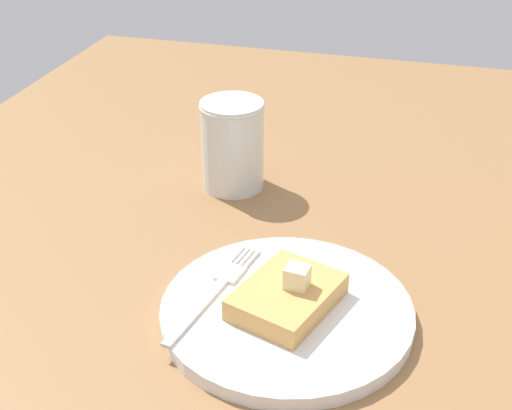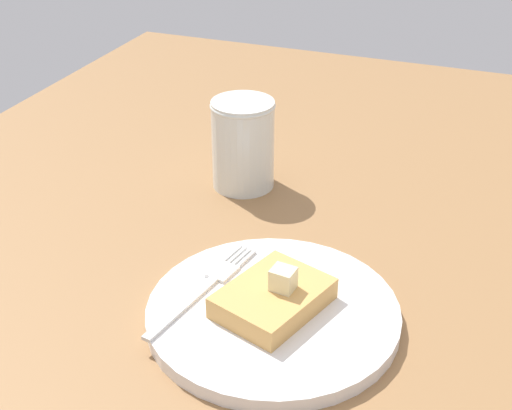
% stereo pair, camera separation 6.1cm
% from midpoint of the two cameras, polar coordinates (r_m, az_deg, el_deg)
% --- Properties ---
extents(table_surface, '(1.26, 1.26, 0.03)m').
position_cam_midpoint_polar(table_surface, '(0.73, 9.25, -5.51)').
color(table_surface, olive).
rests_on(table_surface, ground).
extents(plate, '(0.23, 0.23, 0.01)m').
position_cam_midpoint_polar(plate, '(0.64, -0.28, -8.57)').
color(plate, white).
rests_on(plate, table_surface).
extents(toast_slice_center, '(0.10, 0.11, 0.02)m').
position_cam_midpoint_polar(toast_slice_center, '(0.63, -0.28, -7.42)').
color(toast_slice_center, tan).
rests_on(toast_slice_center, plate).
extents(butter_pat_primary, '(0.02, 0.02, 0.02)m').
position_cam_midpoint_polar(butter_pat_primary, '(0.62, 0.48, -5.86)').
color(butter_pat_primary, beige).
rests_on(butter_pat_primary, toast_slice_center).
extents(fork, '(0.04, 0.16, 0.00)m').
position_cam_midpoint_polar(fork, '(0.66, -5.72, -6.61)').
color(fork, silver).
rests_on(fork, plate).
extents(syrup_jar, '(0.08, 0.08, 0.11)m').
position_cam_midpoint_polar(syrup_jar, '(0.84, -3.99, 4.41)').
color(syrup_jar, '#57230D').
rests_on(syrup_jar, table_surface).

